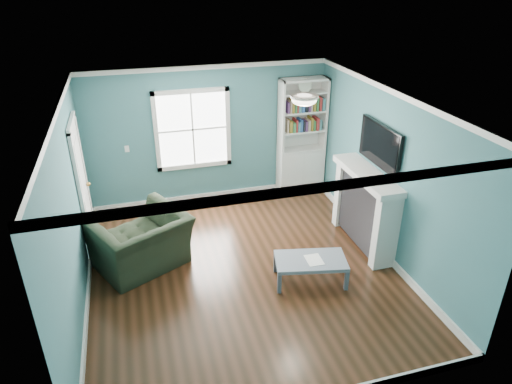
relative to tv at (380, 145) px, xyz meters
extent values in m
plane|color=black|center=(-2.20, -0.20, -1.72)|extent=(5.00, 5.00, 0.00)
plane|color=teal|center=(-2.20, 2.30, -0.43)|extent=(4.50, 0.00, 4.50)
plane|color=teal|center=(-2.20, -2.70, -0.43)|extent=(4.50, 0.00, 4.50)
plane|color=teal|center=(-4.45, -0.20, -0.43)|extent=(0.00, 5.00, 5.00)
plane|color=teal|center=(0.05, -0.20, -0.43)|extent=(0.00, 5.00, 5.00)
plane|color=white|center=(-2.20, -0.20, 0.88)|extent=(5.00, 5.00, 0.00)
cube|color=white|center=(-2.20, 2.28, -1.66)|extent=(4.50, 0.03, 0.12)
cube|color=white|center=(-4.44, -0.20, -1.66)|extent=(0.03, 5.00, 0.12)
cube|color=white|center=(0.03, -0.20, -1.66)|extent=(0.03, 5.00, 0.12)
cube|color=white|center=(-2.20, 2.28, 0.84)|extent=(4.50, 0.04, 0.08)
cube|color=white|center=(-2.20, -2.68, 0.84)|extent=(4.50, 0.04, 0.08)
cube|color=white|center=(-4.43, -0.20, 0.84)|extent=(0.04, 5.00, 0.08)
cube|color=white|center=(0.03, -0.20, 0.84)|extent=(0.04, 5.00, 0.08)
cube|color=white|center=(-2.50, 2.29, -0.27)|extent=(1.24, 0.01, 1.34)
cube|color=white|center=(-3.16, 2.28, -0.27)|extent=(0.08, 0.06, 1.50)
cube|color=white|center=(-1.84, 2.28, -0.27)|extent=(0.08, 0.06, 1.50)
cube|color=white|center=(-2.50, 2.28, -0.98)|extent=(1.40, 0.06, 0.08)
cube|color=white|center=(-2.50, 2.28, 0.44)|extent=(1.40, 0.06, 0.08)
cube|color=white|center=(-2.50, 2.28, -0.27)|extent=(1.24, 0.03, 0.03)
cube|color=white|center=(-2.50, 2.28, -0.27)|extent=(0.03, 0.03, 1.34)
cube|color=silver|center=(-0.43, 2.10, -1.27)|extent=(0.90, 0.35, 0.90)
cube|color=silver|center=(-0.86, 2.10, -0.12)|extent=(0.04, 0.35, 1.40)
cube|color=silver|center=(0.00, 2.10, -0.12)|extent=(0.04, 0.35, 1.40)
cube|color=silver|center=(-0.43, 2.26, -0.12)|extent=(0.90, 0.02, 1.40)
cube|color=silver|center=(-0.43, 2.10, 0.55)|extent=(0.90, 0.35, 0.04)
cube|color=silver|center=(-0.43, 2.10, -0.80)|extent=(0.84, 0.33, 0.03)
cube|color=silver|center=(-0.43, 2.10, -0.42)|extent=(0.84, 0.33, 0.03)
cube|color=silver|center=(-0.43, 2.10, -0.04)|extent=(0.84, 0.33, 0.03)
cube|color=silver|center=(-0.43, 2.10, 0.32)|extent=(0.84, 0.33, 0.03)
cube|color=tan|center=(-0.43, 2.08, -0.30)|extent=(0.70, 0.25, 0.22)
cube|color=olive|center=(-0.43, 2.08, 0.08)|extent=(0.70, 0.25, 0.22)
cylinder|color=beige|center=(-0.43, 2.05, 0.46)|extent=(0.26, 0.06, 0.26)
cube|color=black|center=(-0.11, 0.00, -1.12)|extent=(0.30, 1.20, 1.10)
cube|color=black|center=(-0.13, 0.00, -1.32)|extent=(0.22, 0.65, 0.70)
cube|color=silver|center=(-0.13, -0.67, -1.12)|extent=(0.36, 0.16, 1.20)
cube|color=silver|center=(-0.13, 0.67, -1.12)|extent=(0.36, 0.16, 1.20)
cube|color=silver|center=(-0.15, 0.00, -0.47)|extent=(0.44, 1.58, 0.10)
cube|color=black|center=(0.00, 0.00, 0.00)|extent=(0.06, 1.10, 0.65)
cube|color=silver|center=(-4.43, 1.20, -0.70)|extent=(0.04, 0.80, 2.05)
cube|color=white|center=(-4.42, 0.75, -0.70)|extent=(0.05, 0.08, 2.13)
cube|color=white|center=(-4.42, 1.65, -0.70)|extent=(0.05, 0.08, 2.13)
cube|color=white|center=(-4.42, 1.20, 0.36)|extent=(0.05, 0.98, 0.08)
sphere|color=#BF8C3F|center=(-4.37, 1.50, -0.77)|extent=(0.07, 0.07, 0.07)
ellipsoid|color=white|center=(-1.30, -0.10, 0.82)|extent=(0.34, 0.34, 0.15)
cylinder|color=white|center=(-1.30, -0.10, 0.86)|extent=(0.38, 0.38, 0.03)
cube|color=white|center=(-3.70, 2.28, -0.52)|extent=(0.08, 0.01, 0.12)
imported|color=black|center=(-3.65, 0.35, -1.16)|extent=(1.54, 1.34, 1.13)
cube|color=#464B54|center=(-1.84, -0.84, -1.57)|extent=(0.07, 0.07, 0.31)
cube|color=#464B54|center=(-0.90, -1.04, -1.57)|extent=(0.07, 0.07, 0.31)
cube|color=#464B54|center=(-1.74, -0.36, -1.57)|extent=(0.07, 0.07, 0.31)
cube|color=#464B54|center=(-0.80, -0.56, -1.57)|extent=(0.07, 0.07, 0.31)
cube|color=slate|center=(-1.32, -0.70, -1.38)|extent=(1.10, 0.75, 0.06)
cube|color=white|center=(-1.28, -0.73, -1.35)|extent=(0.24, 0.30, 0.00)
camera|label=1|loc=(-3.56, -5.70, 2.45)|focal=32.00mm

